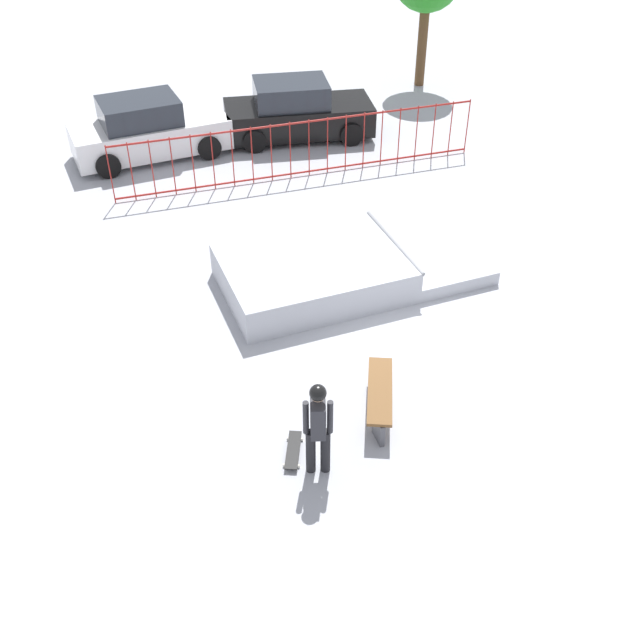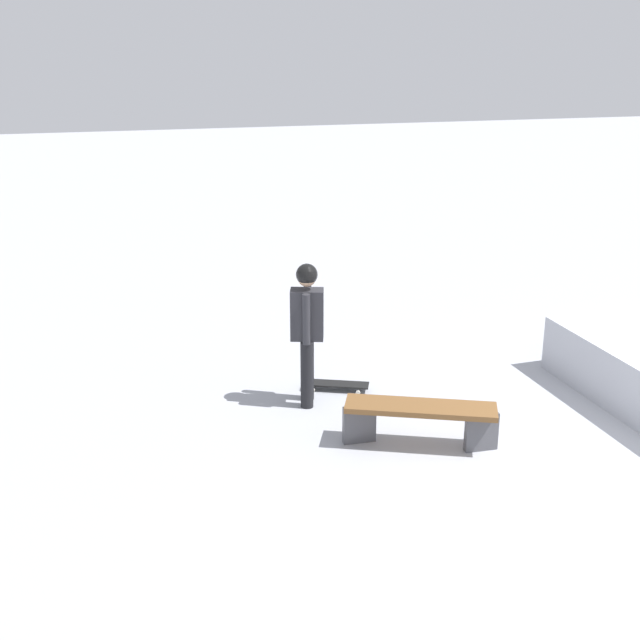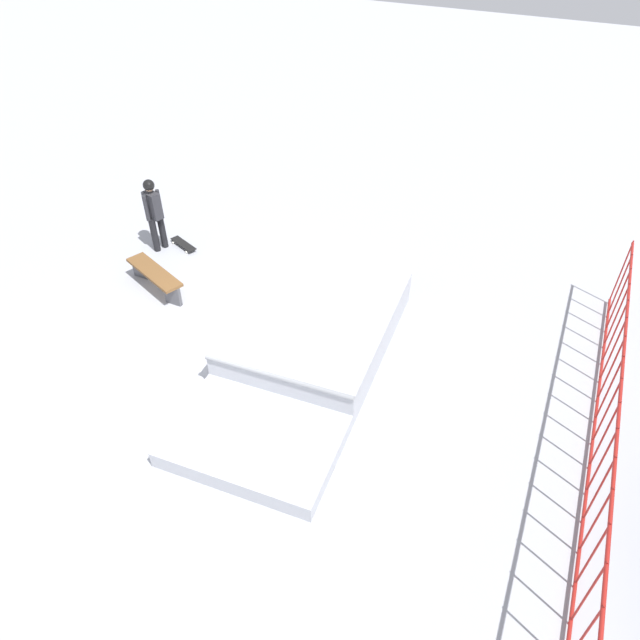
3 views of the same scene
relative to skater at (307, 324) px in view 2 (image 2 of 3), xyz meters
The scene contains 3 objects.
skater is the anchor object (origin of this frame).
skateboard 1.06m from the skater, 122.84° to the left, with size 0.48×0.82×0.09m.
park_bench 1.76m from the skater, 34.66° to the left, with size 0.96×1.64×0.48m.
Camera 2 is at (6.55, -5.39, 4.33)m, focal length 47.59 mm.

